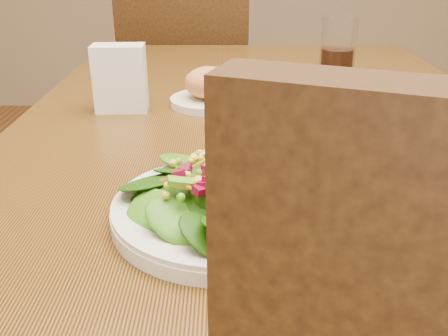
% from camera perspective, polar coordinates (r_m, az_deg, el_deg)
% --- Properties ---
extents(dining_table, '(0.90, 1.40, 0.75)m').
position_cam_1_polar(dining_table, '(0.92, 5.18, -0.47)').
color(dining_table, brown).
rests_on(dining_table, ground_plane).
extents(chair_far, '(0.48, 0.49, 0.99)m').
position_cam_1_polar(chair_far, '(1.87, -3.99, 8.42)').
color(chair_far, '#43270E').
rests_on(chair_far, ground_plane).
extents(salad_plate, '(0.26, 0.25, 0.07)m').
position_cam_1_polar(salad_plate, '(0.55, 0.94, -3.41)').
color(salad_plate, silver).
rests_on(salad_plate, dining_table).
extents(bread_plate, '(0.15, 0.15, 0.07)m').
position_cam_1_polar(bread_plate, '(0.96, -1.78, 8.93)').
color(bread_plate, silver).
rests_on(bread_plate, dining_table).
extents(tomato_bowl, '(0.15, 0.15, 0.05)m').
position_cam_1_polar(tomato_bowl, '(0.93, 23.75, 5.83)').
color(tomato_bowl, silver).
rests_on(tomato_bowl, dining_table).
extents(drinking_glass, '(0.08, 0.08, 0.14)m').
position_cam_1_polar(drinking_glass, '(1.17, 12.85, 12.68)').
color(drinking_glass, silver).
rests_on(drinking_glass, dining_table).
extents(napkin_holder, '(0.09, 0.05, 0.12)m').
position_cam_1_polar(napkin_holder, '(0.94, -11.80, 10.19)').
color(napkin_holder, white).
rests_on(napkin_holder, dining_table).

